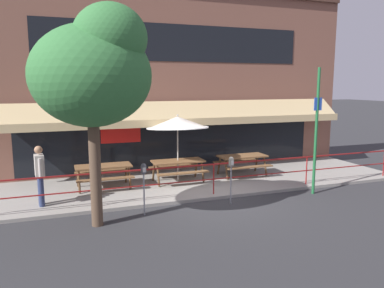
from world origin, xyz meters
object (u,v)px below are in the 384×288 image
at_px(picnic_table_left, 103,170).
at_px(parking_meter_far, 231,166).
at_px(street_sign_pole, 316,130).
at_px(picnic_table_right, 242,160).
at_px(street_tree_curbside, 95,70).
at_px(parking_meter_near, 144,173).
at_px(patio_umbrella_centre, 178,123).
at_px(picnic_table_centre, 178,165).
at_px(pedestrian_walking, 40,172).

distance_m(picnic_table_left, parking_meter_far, 4.30).
bearing_deg(street_sign_pole, picnic_table_right, 114.91).
xyz_separation_m(street_sign_pole, street_tree_curbside, (-6.76, -0.50, 1.77)).
height_order(parking_meter_near, street_sign_pole, street_sign_pole).
bearing_deg(picnic_table_right, patio_umbrella_centre, -178.78).
bearing_deg(street_sign_pole, picnic_table_centre, 145.98).
relative_size(picnic_table_centre, street_sign_pole, 0.45).
xyz_separation_m(picnic_table_centre, street_tree_curbside, (-3.00, -3.04, 3.12)).
distance_m(picnic_table_centre, pedestrian_walking, 4.59).
height_order(parking_meter_near, parking_meter_far, same).
xyz_separation_m(parking_meter_near, parking_meter_far, (2.59, 0.03, 0.00)).
distance_m(pedestrian_walking, street_sign_pole, 8.36).
relative_size(picnic_table_right, pedestrian_walking, 1.05).
relative_size(patio_umbrella_centre, parking_meter_near, 1.67).
distance_m(pedestrian_walking, parking_meter_far, 5.41).
bearing_deg(picnic_table_left, street_tree_curbside, -98.20).
bearing_deg(parking_meter_far, pedestrian_walking, 164.67).
bearing_deg(parking_meter_near, picnic_table_right, 31.89).
height_order(picnic_table_centre, parking_meter_near, parking_meter_near).
xyz_separation_m(picnic_table_left, street_tree_curbside, (-0.45, -3.12, 3.12)).
distance_m(picnic_table_centre, parking_meter_far, 2.75).
distance_m(picnic_table_left, street_tree_curbside, 4.43).
xyz_separation_m(picnic_table_centre, parking_meter_near, (-1.80, -2.63, 0.44)).
distance_m(picnic_table_left, picnic_table_centre, 2.55).
bearing_deg(picnic_table_right, parking_meter_near, -148.11).
relative_size(picnic_table_centre, parking_meter_near, 1.27).
distance_m(picnic_table_left, patio_umbrella_centre, 2.94).
bearing_deg(street_tree_curbside, parking_meter_far, 6.63).
bearing_deg(patio_umbrella_centre, street_tree_curbside, -134.40).
xyz_separation_m(picnic_table_right, street_sign_pole, (1.21, -2.61, 1.35)).
height_order(patio_umbrella_centre, parking_meter_far, patio_umbrella_centre).
xyz_separation_m(picnic_table_right, pedestrian_walking, (-6.97, -1.24, 0.35)).
relative_size(parking_meter_near, parking_meter_far, 1.00).
xyz_separation_m(picnic_table_centre, picnic_table_right, (2.55, 0.07, 0.00)).
distance_m(patio_umbrella_centre, pedestrian_walking, 4.72).
xyz_separation_m(patio_umbrella_centre, pedestrian_walking, (-4.43, -1.19, -1.12)).
xyz_separation_m(patio_umbrella_centre, parking_meter_near, (-1.80, -2.65, -1.03)).
xyz_separation_m(picnic_table_centre, parking_meter_far, (0.79, -2.60, 0.44)).
height_order(picnic_table_left, patio_umbrella_centre, patio_umbrella_centre).
bearing_deg(picnic_table_centre, pedestrian_walking, -165.18).
relative_size(picnic_table_right, parking_meter_near, 1.27).
bearing_deg(patio_umbrella_centre, picnic_table_left, 178.74).
relative_size(picnic_table_centre, pedestrian_walking, 1.05).
bearing_deg(parking_meter_near, street_tree_curbside, -161.13).
bearing_deg(patio_umbrella_centre, pedestrian_walking, -164.96).
bearing_deg(parking_meter_far, parking_meter_near, -179.30).
bearing_deg(parking_meter_near, picnic_table_left, 105.42).
relative_size(picnic_table_left, picnic_table_right, 1.00).
bearing_deg(street_tree_curbside, picnic_table_left, 81.80).
distance_m(parking_meter_near, street_tree_curbside, 2.96).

